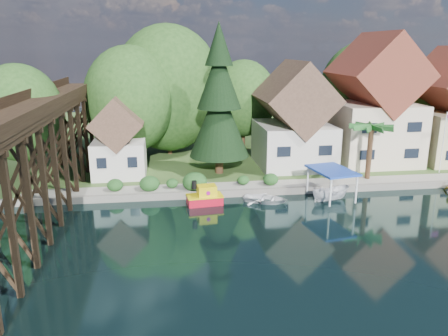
{
  "coord_description": "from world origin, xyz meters",
  "views": [
    {
      "loc": [
        -6.32,
        -28.13,
        12.77
      ],
      "look_at": [
        -1.77,
        6.0,
        3.22
      ],
      "focal_mm": 35.0,
      "sensor_mm": 36.0,
      "label": 1
    }
  ],
  "objects": [
    {
      "name": "shed",
      "position": [
        -11.0,
        14.5,
        3.83
      ],
      "size": [
        5.09,
        5.4,
        7.85
      ],
      "color": "beige",
      "rests_on": "bank"
    },
    {
      "name": "bank",
      "position": [
        0.0,
        34.0,
        0.25
      ],
      "size": [
        140.0,
        52.0,
        0.5
      ],
      "primitive_type": "cube",
      "color": "#324C1E",
      "rests_on": "ground"
    },
    {
      "name": "promenade",
      "position": [
        6.0,
        9.3,
        0.53
      ],
      "size": [
        50.0,
        2.6,
        0.06
      ],
      "primitive_type": "cube",
      "color": "gray",
      "rests_on": "bank"
    },
    {
      "name": "house_center",
      "position": [
        16.0,
        16.5,
        6.42
      ],
      "size": [
        8.65,
        9.18,
        13.89
      ],
      "color": "beige",
      "rests_on": "bank"
    },
    {
      "name": "trestle_bridge",
      "position": [
        -16.0,
        5.17,
        5.35
      ],
      "size": [
        4.12,
        44.18,
        9.3
      ],
      "color": "black",
      "rests_on": "ground"
    },
    {
      "name": "palm_tree",
      "position": [
        12.71,
        9.98,
        5.41
      ],
      "size": [
        4.44,
        4.44,
        5.63
      ],
      "color": "#382314",
      "rests_on": "bank"
    },
    {
      "name": "tugboat",
      "position": [
        -3.32,
        6.41,
        0.65
      ],
      "size": [
        3.15,
        1.96,
        2.17
      ],
      "color": "#B70C21",
      "rests_on": "ground"
    },
    {
      "name": "conifer",
      "position": [
        -1.18,
        14.01,
        7.55
      ],
      "size": [
        5.95,
        5.95,
        14.64
      ],
      "color": "#382314",
      "rests_on": "bank"
    },
    {
      "name": "boat_canopy",
      "position": [
        7.47,
        5.91,
        1.2
      ],
      "size": [
        3.71,
        4.8,
        2.79
      ],
      "color": "silver",
      "rests_on": "ground"
    },
    {
      "name": "ground",
      "position": [
        0.0,
        0.0,
        0.0
      ],
      "size": [
        140.0,
        140.0,
        0.0
      ],
      "primitive_type": "plane",
      "color": "black",
      "rests_on": "ground"
    },
    {
      "name": "seawall",
      "position": [
        4.0,
        8.0,
        0.31
      ],
      "size": [
        60.0,
        0.4,
        0.62
      ],
      "primitive_type": "cube",
      "color": "slate",
      "rests_on": "ground"
    },
    {
      "name": "boat_white_a",
      "position": [
        1.82,
        6.23,
        0.39
      ],
      "size": [
        4.51,
        3.94,
        0.78
      ],
      "primitive_type": "imported",
      "rotation": [
        0.0,
        0.0,
        1.17
      ],
      "color": "white",
      "rests_on": "ground"
    },
    {
      "name": "shrubs",
      "position": [
        -4.6,
        9.26,
        1.23
      ],
      "size": [
        15.76,
        2.47,
        1.7
      ],
      "color": "#184217",
      "rests_on": "bank"
    },
    {
      "name": "house_left",
      "position": [
        7.0,
        16.0,
        5.14
      ],
      "size": [
        7.64,
        8.64,
        11.02
      ],
      "color": "beige",
      "rests_on": "bank"
    },
    {
      "name": "bg_trees",
      "position": [
        1.0,
        21.25,
        7.29
      ],
      "size": [
        49.9,
        13.3,
        10.57
      ],
      "color": "#382314",
      "rests_on": "bank"
    },
    {
      "name": "flagpole",
      "position": [
        21.07,
        11.13,
        4.29
      ],
      "size": [
        0.97,
        0.12,
        6.18
      ],
      "color": "white",
      "rests_on": "bank"
    }
  ]
}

